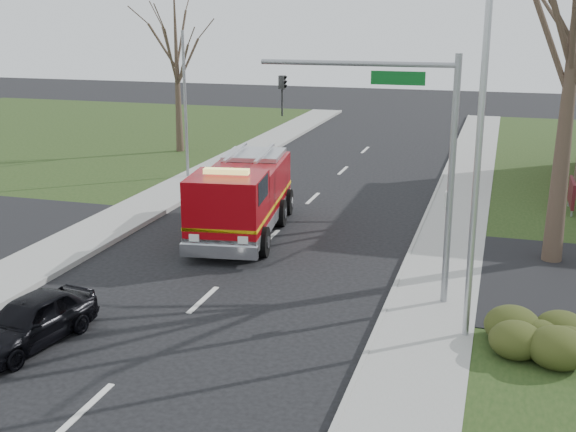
# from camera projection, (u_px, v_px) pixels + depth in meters

# --- Properties ---
(ground) EXTENTS (120.00, 120.00, 0.00)m
(ground) POSITION_uv_depth(u_px,v_px,m) (203.00, 300.00, 20.24)
(ground) COLOR black
(ground) RESTS_ON ground
(sidewalk_right) EXTENTS (2.40, 80.00, 0.15)m
(sidewalk_right) POSITION_uv_depth(u_px,v_px,m) (426.00, 324.00, 18.50)
(sidewalk_right) COLOR gray
(sidewalk_right) RESTS_ON ground
(sidewalk_left) EXTENTS (2.40, 80.00, 0.15)m
(sidewalk_left) POSITION_uv_depth(u_px,v_px,m) (15.00, 275.00, 21.94)
(sidewalk_left) COLOR gray
(sidewalk_left) RESTS_ON ground
(health_center_sign) EXTENTS (0.12, 2.00, 1.40)m
(health_center_sign) POSITION_uv_depth(u_px,v_px,m) (572.00, 193.00, 28.61)
(health_center_sign) COLOR #4A1117
(health_center_sign) RESTS_ON ground
(hedge_corner) EXTENTS (2.80, 2.00, 0.90)m
(hedge_corner) POSITION_uv_depth(u_px,v_px,m) (545.00, 336.00, 16.66)
(hedge_corner) COLOR #323814
(hedge_corner) RESTS_ON lawn_right
(bare_tree_near) EXTENTS (6.00, 6.00, 12.00)m
(bare_tree_near) POSITION_uv_depth(u_px,v_px,m) (576.00, 25.00, 21.12)
(bare_tree_near) COLOR #3E3125
(bare_tree_near) RESTS_ON ground
(bare_tree_left) EXTENTS (4.50, 4.50, 9.00)m
(bare_tree_left) POSITION_uv_depth(u_px,v_px,m) (176.00, 54.00, 39.93)
(bare_tree_left) COLOR #3E3125
(bare_tree_left) RESTS_ON ground
(traffic_signal_mast) EXTENTS (5.29, 0.18, 6.80)m
(traffic_signal_mast) POSITION_uv_depth(u_px,v_px,m) (404.00, 134.00, 18.90)
(traffic_signal_mast) COLOR gray
(traffic_signal_mast) RESTS_ON ground
(streetlight_pole) EXTENTS (1.48, 0.16, 8.40)m
(streetlight_pole) POSITION_uv_depth(u_px,v_px,m) (475.00, 158.00, 16.56)
(streetlight_pole) COLOR #B7BABF
(streetlight_pole) RESTS_ON ground
(utility_pole_far) EXTENTS (0.14, 0.14, 7.00)m
(utility_pole_far) POSITION_uv_depth(u_px,v_px,m) (185.00, 107.00, 34.08)
(utility_pole_far) COLOR gray
(utility_pole_far) RESTS_ON ground
(fire_engine) EXTENTS (3.59, 7.50, 2.91)m
(fire_engine) POSITION_uv_depth(u_px,v_px,m) (242.00, 199.00, 25.90)
(fire_engine) COLOR maroon
(fire_engine) RESTS_ON ground
(parked_car_maroon) EXTENTS (2.01, 3.81, 1.24)m
(parked_car_maroon) POSITION_uv_depth(u_px,v_px,m) (31.00, 321.00, 17.39)
(parked_car_maroon) COLOR black
(parked_car_maroon) RESTS_ON ground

